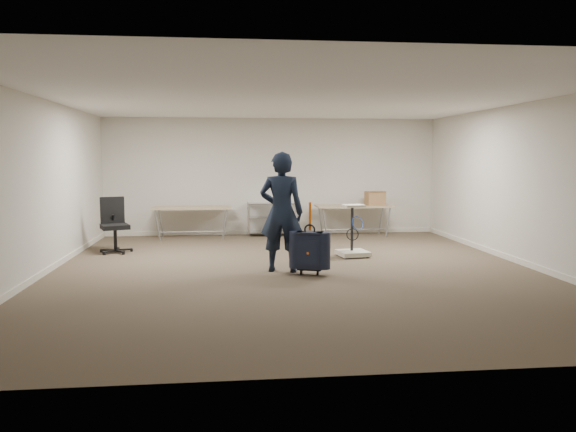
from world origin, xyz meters
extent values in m
plane|color=#433628|center=(0.00, 0.00, 0.00)|extent=(9.00, 9.00, 0.00)
plane|color=beige|center=(0.00, 4.50, 1.40)|extent=(8.00, 0.00, 8.00)
plane|color=beige|center=(0.00, -4.50, 1.40)|extent=(8.00, 0.00, 8.00)
plane|color=beige|center=(-4.00, 0.00, 1.40)|extent=(0.00, 9.00, 9.00)
plane|color=beige|center=(4.00, 0.00, 1.40)|extent=(0.00, 9.00, 9.00)
plane|color=white|center=(0.00, 0.00, 2.80)|extent=(8.00, 8.00, 0.00)
cube|color=silver|center=(0.00, 4.49, 0.05)|extent=(8.00, 0.02, 0.10)
cube|color=silver|center=(-3.99, 0.00, 0.05)|extent=(0.02, 9.00, 0.10)
cube|color=silver|center=(3.99, 0.00, 0.05)|extent=(0.02, 9.00, 0.10)
cube|color=tan|center=(-1.90, 3.95, 0.71)|extent=(1.80, 0.75, 0.03)
cylinder|color=#92959A|center=(-1.90, 3.95, 0.15)|extent=(1.50, 0.02, 0.02)
cylinder|color=#92959A|center=(-2.65, 3.65, 0.35)|extent=(0.13, 0.04, 0.69)
cylinder|color=#92959A|center=(-1.15, 3.65, 0.35)|extent=(0.13, 0.04, 0.69)
cylinder|color=#92959A|center=(-2.65, 4.25, 0.35)|extent=(0.13, 0.04, 0.69)
cylinder|color=#92959A|center=(-1.15, 4.25, 0.35)|extent=(0.13, 0.04, 0.69)
cube|color=tan|center=(1.90, 3.95, 0.71)|extent=(1.80, 0.75, 0.03)
cylinder|color=#92959A|center=(1.90, 3.95, 0.15)|extent=(1.50, 0.02, 0.02)
cylinder|color=#92959A|center=(1.15, 3.65, 0.35)|extent=(0.13, 0.04, 0.69)
cylinder|color=#92959A|center=(2.65, 3.65, 0.35)|extent=(0.13, 0.04, 0.69)
cylinder|color=#92959A|center=(1.15, 4.25, 0.35)|extent=(0.13, 0.04, 0.69)
cylinder|color=#92959A|center=(2.65, 4.25, 0.35)|extent=(0.13, 0.04, 0.69)
cylinder|color=silver|center=(-0.60, 3.98, 0.40)|extent=(0.02, 0.02, 0.80)
cylinder|color=silver|center=(0.60, 3.98, 0.40)|extent=(0.02, 0.02, 0.80)
cylinder|color=silver|center=(-0.60, 4.42, 0.40)|extent=(0.02, 0.02, 0.80)
cylinder|color=silver|center=(0.60, 4.42, 0.40)|extent=(0.02, 0.02, 0.80)
cube|color=silver|center=(0.00, 4.20, 0.10)|extent=(1.20, 0.45, 0.02)
cube|color=silver|center=(0.00, 4.20, 0.45)|extent=(1.20, 0.45, 0.02)
cube|color=silver|center=(0.00, 4.20, 0.78)|extent=(1.20, 0.45, 0.01)
imported|color=black|center=(-0.22, -0.03, 0.98)|extent=(0.80, 0.62, 1.96)
cube|color=black|center=(0.20, -0.36, 0.40)|extent=(0.48, 0.38, 0.58)
cube|color=black|center=(0.21, -0.34, 0.10)|extent=(0.42, 0.29, 0.03)
cylinder|color=black|center=(0.07, -0.32, 0.04)|extent=(0.05, 0.08, 0.08)
cylinder|color=black|center=(0.33, -0.41, 0.04)|extent=(0.05, 0.08, 0.08)
torus|color=black|center=(0.20, -0.36, 0.73)|extent=(0.18, 0.09, 0.18)
cube|color=orange|center=(0.21, -0.34, 0.94)|extent=(0.04, 0.02, 0.45)
cylinder|color=black|center=(-3.28, 2.12, 0.05)|extent=(0.66, 0.66, 0.10)
cylinder|color=black|center=(-3.28, 2.12, 0.27)|extent=(0.07, 0.07, 0.44)
cube|color=black|center=(-3.28, 2.12, 0.52)|extent=(0.65, 0.65, 0.09)
cube|color=black|center=(-3.37, 2.35, 0.82)|extent=(0.46, 0.22, 0.53)
cube|color=beige|center=(1.26, 1.21, 0.06)|extent=(0.61, 0.61, 0.09)
cylinder|color=black|center=(1.04, 1.00, 0.02)|extent=(0.06, 0.06, 0.04)
cylinder|color=black|center=(1.26, 1.26, 0.54)|extent=(0.05, 0.05, 0.86)
cube|color=beige|center=(1.26, 1.21, 0.96)|extent=(0.42, 0.37, 0.04)
torus|color=#244DB5|center=(1.31, 1.12, 0.64)|extent=(0.29, 0.15, 0.26)
cube|color=olive|center=(2.43, 4.03, 0.89)|extent=(0.46, 0.37, 0.32)
camera|label=1|loc=(-1.09, -9.06, 1.87)|focal=35.00mm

